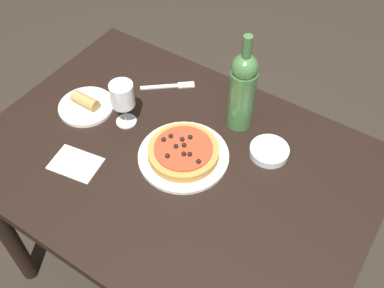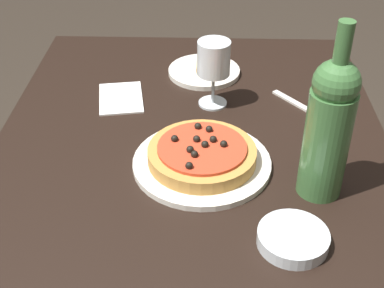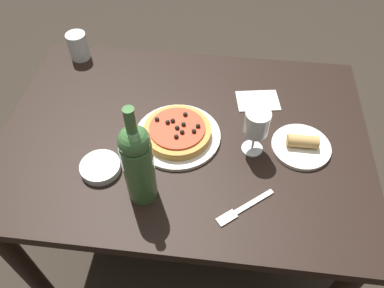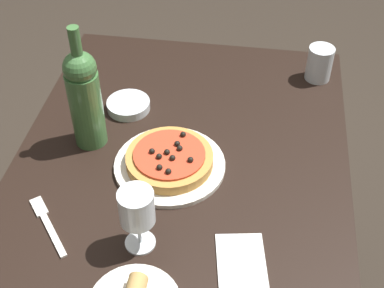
# 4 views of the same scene
# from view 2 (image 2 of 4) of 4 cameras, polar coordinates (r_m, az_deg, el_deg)

# --- Properties ---
(dining_table) EXTENTS (1.13, 0.80, 0.73)m
(dining_table) POSITION_cam_2_polar(r_m,az_deg,el_deg) (1.10, -0.13, -6.08)
(dining_table) COLOR black
(dining_table) RESTS_ON ground_plane
(dinner_plate) EXTENTS (0.26, 0.26, 0.01)m
(dinner_plate) POSITION_cam_2_polar(r_m,az_deg,el_deg) (1.02, 1.06, -2.03)
(dinner_plate) COLOR white
(dinner_plate) RESTS_ON dining_table
(pizza) EXTENTS (0.20, 0.20, 0.04)m
(pizza) POSITION_cam_2_polar(r_m,az_deg,el_deg) (1.00, 1.07, -1.03)
(pizza) COLOR #BC843D
(pizza) RESTS_ON dinner_plate
(wine_glass) EXTENTS (0.07, 0.07, 0.15)m
(wine_glass) POSITION_cam_2_polar(r_m,az_deg,el_deg) (1.16, 2.34, 8.87)
(wine_glass) COLOR silver
(wine_glass) RESTS_ON dining_table
(wine_bottle) EXTENTS (0.08, 0.08, 0.32)m
(wine_bottle) POSITION_cam_2_polar(r_m,az_deg,el_deg) (0.91, 14.39, 1.85)
(wine_bottle) COLOR #3D6B38
(wine_bottle) RESTS_ON dining_table
(side_bowl) EXTENTS (0.11, 0.11, 0.02)m
(side_bowl) POSITION_cam_2_polar(r_m,az_deg,el_deg) (0.87, 10.72, -9.87)
(side_bowl) COLOR silver
(side_bowl) RESTS_ON dining_table
(fork) EXTENTS (0.15, 0.13, 0.00)m
(fork) POSITION_cam_2_polar(r_m,az_deg,el_deg) (1.21, 12.23, 3.58)
(fork) COLOR beige
(fork) RESTS_ON dining_table
(side_plate) EXTENTS (0.18, 0.18, 0.05)m
(side_plate) POSITION_cam_2_polar(r_m,az_deg,el_deg) (1.33, 1.30, 7.98)
(side_plate) COLOR white
(side_plate) RESTS_ON dining_table
(paper_napkin) EXTENTS (0.15, 0.12, 0.00)m
(paper_napkin) POSITION_cam_2_polar(r_m,az_deg,el_deg) (1.24, -7.60, 4.89)
(paper_napkin) COLOR white
(paper_napkin) RESTS_ON dining_table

